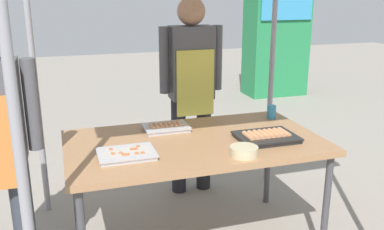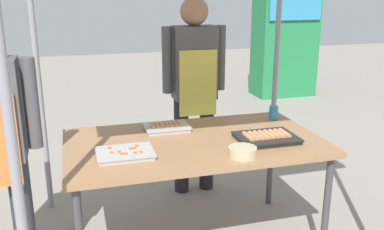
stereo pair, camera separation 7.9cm
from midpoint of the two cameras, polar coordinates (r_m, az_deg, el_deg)
stall_table at (r=2.72m, az=1.12°, el=-4.38°), size 1.60×0.90×0.75m
tray_grilled_sausages at (r=2.89m, az=-2.62°, el=-1.59°), size 0.30×0.21×0.05m
tray_meat_skewers at (r=2.47m, az=-8.01°, el=-5.07°), size 0.32×0.24×0.04m
tray_pork_links at (r=2.74m, az=10.70°, el=-2.94°), size 0.37×0.28×0.05m
condiment_bowl at (r=2.46m, az=7.65°, el=-4.87°), size 0.16×0.16×0.05m
drink_cup_near_edge at (r=3.18m, az=11.51°, el=0.31°), size 0.07×0.07×0.10m
vendor_woman at (r=3.45m, az=0.97°, el=4.54°), size 0.52×0.23×1.61m
neighbor_stall_right at (r=7.03m, az=12.57°, el=9.65°), size 0.94×0.56×1.74m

